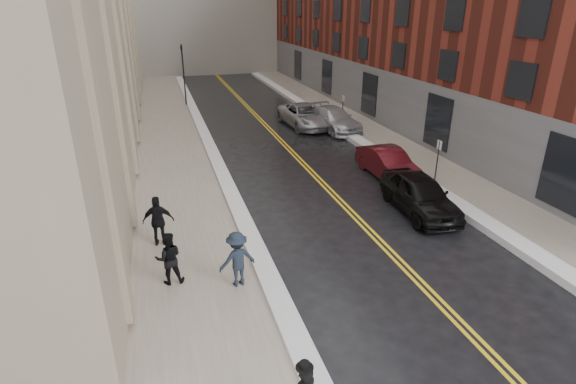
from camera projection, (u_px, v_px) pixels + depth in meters
ground at (356, 305)px, 13.45m from camera, size 160.00×160.00×0.00m
sidewalk_left at (173, 156)px, 26.40m from camera, size 4.00×64.00×0.15m
sidewalk_right at (380, 138)px, 29.89m from camera, size 3.00×64.00×0.15m
lane_stripe_a at (285, 147)px, 28.21m from camera, size 0.12×64.00×0.01m
lane_stripe_b at (289, 147)px, 28.27m from camera, size 0.12×64.00×0.01m
snow_ridge_left at (212, 151)px, 26.97m from camera, size 0.70×60.80×0.26m
snow_ridge_right at (355, 139)px, 29.39m from camera, size 0.85×60.80×0.30m
traffic_signal at (183, 70)px, 38.10m from camera, size 0.18×0.15×5.20m
parking_sign_near at (438, 158)px, 22.04m from camera, size 0.06×0.35×2.23m
parking_sign_far at (343, 107)px, 32.65m from camera, size 0.06×0.35×2.23m
car_black at (420, 194)px, 19.18m from camera, size 2.25×4.94×1.64m
car_maroon at (388, 163)px, 23.11m from camera, size 1.72×4.58×1.49m
car_silver_near at (334, 119)px, 31.68m from camera, size 2.93×5.69×1.58m
car_silver_far at (305, 116)px, 32.64m from camera, size 3.07×5.93×1.60m
pedestrian_a at (169, 258)px, 13.98m from camera, size 0.85×0.67×1.74m
pedestrian_b at (237, 259)px, 13.87m from camera, size 1.29×0.91×1.82m
pedestrian_c at (158, 221)px, 16.21m from camera, size 1.16×0.57×1.90m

